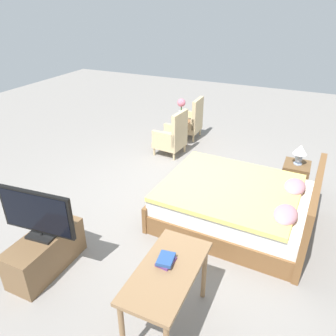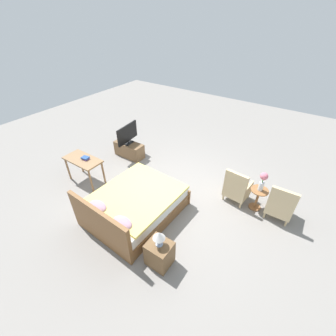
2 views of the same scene
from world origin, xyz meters
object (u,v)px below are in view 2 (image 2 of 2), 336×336
object	(u,v)px
side_table	(258,197)
tv_flatscreen	(127,134)
bed	(134,205)
armchair_by_window_right	(237,188)
flower_vase	(263,180)
nightstand	(160,253)
table_lamp	(159,237)
vanity_desk	(83,162)
book_stack	(85,158)
tv_stand	(129,150)
armchair_by_window_left	(280,205)

from	to	relation	value
side_table	tv_flatscreen	distance (m)	4.08
bed	armchair_by_window_right	bearing A→B (deg)	-134.15
flower_vase	nightstand	bearing A→B (deg)	66.79
table_lamp	vanity_desk	size ratio (longest dim) A/B	0.32
book_stack	nightstand	bearing A→B (deg)	163.44
vanity_desk	armchair_by_window_right	bearing A→B (deg)	-156.59
bed	book_stack	size ratio (longest dim) A/B	10.44
tv_flatscreen	flower_vase	bearing A→B (deg)	179.65
tv_flatscreen	tv_stand	bearing A→B (deg)	-174.45
armchair_by_window_left	book_stack	size ratio (longest dim) A/B	4.54
flower_vase	table_lamp	xyz separation A→B (m)	(1.05, 2.45, -0.10)
armchair_by_window_right	flower_vase	xyz separation A→B (m)	(-0.50, -0.02, 0.47)
book_stack	armchair_by_window_right	bearing A→B (deg)	-156.78
flower_vase	tv_stand	bearing A→B (deg)	-0.35
nightstand	tv_stand	size ratio (longest dim) A/B	0.56
armchair_by_window_right	tv_stand	distance (m)	3.55
flower_vase	tv_flatscreen	bearing A→B (deg)	-0.35
side_table	table_lamp	world-z (taller)	table_lamp
nightstand	tv_stand	distance (m)	3.89
armchair_by_window_left	vanity_desk	xyz separation A→B (m)	(4.64, 1.58, 0.24)
armchair_by_window_right	nightstand	xyz separation A→B (m)	(0.55, 2.43, -0.11)
armchair_by_window_right	book_stack	bearing A→B (deg)	23.22
table_lamp	tv_stand	size ratio (longest dim) A/B	0.34
vanity_desk	armchair_by_window_left	bearing A→B (deg)	-161.25
bed	armchair_by_window_right	size ratio (longest dim) A/B	2.30
nightstand	table_lamp	xyz separation A→B (m)	(0.00, 0.00, 0.48)
armchair_by_window_right	table_lamp	world-z (taller)	armchair_by_window_right
armchair_by_window_right	book_stack	size ratio (longest dim) A/B	4.54
armchair_by_window_right	table_lamp	xyz separation A→B (m)	(0.55, 2.43, 0.38)
armchair_by_window_right	nightstand	size ratio (longest dim) A/B	1.71
armchair_by_window_left	armchair_by_window_right	xyz separation A→B (m)	(1.00, -0.00, 0.00)
nightstand	tv_flatscreen	world-z (taller)	tv_flatscreen
side_table	tv_flatscreen	xyz separation A→B (m)	(4.05, -0.02, 0.44)
nightstand	book_stack	world-z (taller)	book_stack
side_table	flower_vase	bearing A→B (deg)	14.04
table_lamp	book_stack	world-z (taller)	table_lamp
armchair_by_window_left	side_table	bearing A→B (deg)	-2.19
armchair_by_window_right	table_lamp	bearing A→B (deg)	77.31
bed	side_table	size ratio (longest dim) A/B	3.80
armchair_by_window_right	book_stack	world-z (taller)	armchair_by_window_right
bed	book_stack	distance (m)	1.91
armchair_by_window_left	table_lamp	distance (m)	2.90
tv_flatscreen	nightstand	bearing A→B (deg)	140.53
tv_flatscreen	book_stack	bearing A→B (deg)	89.31
armchair_by_window_right	side_table	distance (m)	0.50
book_stack	tv_stand	bearing A→B (deg)	-90.78
armchair_by_window_left	nightstand	world-z (taller)	armchair_by_window_left
flower_vase	vanity_desk	xyz separation A→B (m)	(4.14, 1.59, -0.23)
flower_vase	table_lamp	world-z (taller)	flower_vase
table_lamp	vanity_desk	world-z (taller)	table_lamp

